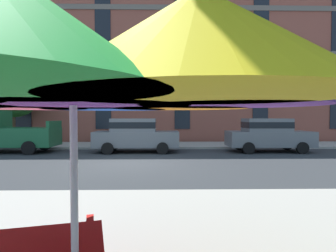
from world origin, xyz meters
The scene contains 8 objects.
ground_plane centered at (0.00, 0.00, 0.00)m, with size 120.00×120.00×0.00m, color #2D3033.
sidewalk_far centered at (0.00, 6.80, 0.06)m, with size 56.00×3.60×0.12m, color #9E998E.
apartment_building centered at (0.00, 14.99, 6.40)m, with size 45.01×12.08×12.80m.
pickup_green centered at (-7.00, 3.70, 1.03)m, with size 5.10×2.12×2.20m.
sedan_gray centered at (-0.03, 3.70, 0.95)m, with size 4.40×1.98×1.78m.
sedan_gray_midblock centered at (7.03, 3.70, 0.95)m, with size 4.40×1.98×1.78m.
street_tree_left centered at (-8.35, 7.36, 3.60)m, with size 3.58×3.58×5.40m.
patio_umbrella centered at (0.68, -9.00, 2.23)m, with size 3.95×3.95×2.56m.
Camera 1 is at (1.37, -11.22, 1.87)m, focal length 30.23 mm.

